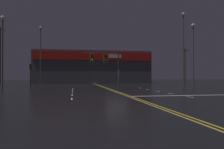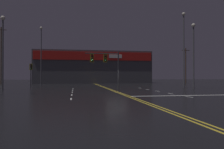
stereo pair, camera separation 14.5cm
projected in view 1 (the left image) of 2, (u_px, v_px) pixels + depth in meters
name	position (u px, v px, depth m)	size (l,w,h in m)	color
ground_plane	(116.00, 92.00, 24.94)	(200.00, 200.00, 0.00)	black
road_markings	(127.00, 92.00, 23.99)	(14.75, 60.00, 0.01)	gold
traffic_signal_median	(104.00, 61.00, 25.54)	(3.98, 0.36, 4.70)	#38383D
traffic_signal_corner_northwest	(30.00, 70.00, 34.05)	(0.42, 0.36, 3.76)	#38383D
streetlight_near_right	(183.00, 41.00, 34.49)	(0.56, 0.56, 11.90)	#59595E
streetlight_median_approach	(3.00, 43.00, 27.37)	(0.56, 0.56, 9.40)	#59595E
streetlight_far_right	(193.00, 47.00, 31.03)	(0.56, 0.56, 9.30)	#59595E
streetlight_far_median	(41.00, 49.00, 44.74)	(0.56, 0.56, 12.00)	#59595E
building_backdrop	(92.00, 68.00, 57.82)	(29.26, 10.23, 8.16)	#4C4C51
utility_pole_row	(84.00, 59.00, 51.57)	(46.45, 0.26, 12.75)	#4C3828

